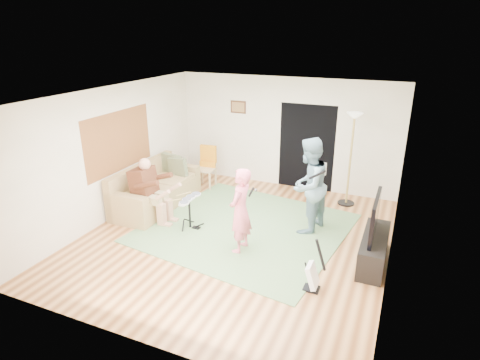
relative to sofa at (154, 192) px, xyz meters
name	(u,v)px	position (x,y,z in m)	size (l,w,h in m)	color
floor	(236,237)	(2.30, -0.64, -0.31)	(6.00, 6.00, 0.00)	brown
walls	(236,171)	(2.30, -0.64, 1.04)	(5.50, 6.00, 2.70)	silver
ceiling	(236,95)	(2.30, -0.64, 2.39)	(6.00, 6.00, 0.00)	white
window_blinds	(119,141)	(-0.44, -0.44, 1.24)	(2.05, 2.05, 0.00)	#975A2E
doorway	(307,148)	(2.85, 2.35, 0.74)	(2.10, 2.10, 0.00)	black
picture_frame	(238,107)	(1.05, 2.35, 1.59)	(0.42, 0.03, 0.32)	#3F2314
area_rug	(246,227)	(2.33, -0.22, -0.30)	(3.68, 3.52, 0.02)	#5A814E
sofa	(154,192)	(0.00, 0.00, 0.00)	(0.95, 2.30, 0.93)	#A58552
drummer	(152,197)	(0.43, -0.65, 0.21)	(0.87, 0.49, 1.34)	#562A18
drum_kit	(190,214)	(1.30, -0.65, -0.02)	(0.37, 0.66, 0.68)	black
singer	(240,211)	(2.57, -1.04, 0.47)	(0.57, 0.37, 1.55)	#EB667D
microphone	(251,192)	(2.77, -1.04, 0.85)	(0.06, 0.06, 0.24)	black
guitarist	(308,186)	(3.45, 0.18, 0.63)	(0.91, 0.71, 1.88)	#6C8F9E
guitar_held	(320,170)	(3.65, 0.18, 0.97)	(0.12, 0.60, 0.26)	white
guitar_spare	(313,276)	(4.04, -1.70, -0.06)	(0.32, 0.28, 0.88)	black
torchiere_lamp	(352,143)	(3.98, 1.78, 1.12)	(0.37, 0.37, 2.09)	black
dining_chair	(206,173)	(0.56, 1.49, 0.06)	(0.47, 0.49, 1.03)	tan
tv_cabinet	(374,249)	(4.80, -0.53, -0.06)	(0.40, 1.40, 0.50)	black
television	(375,217)	(4.75, -0.53, 0.54)	(0.06, 1.06, 0.70)	black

